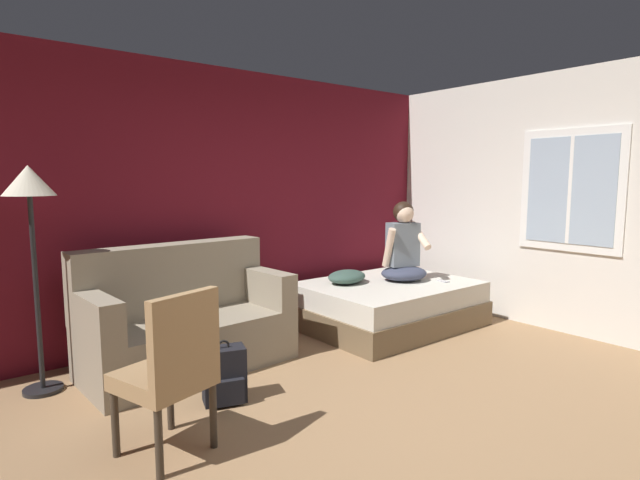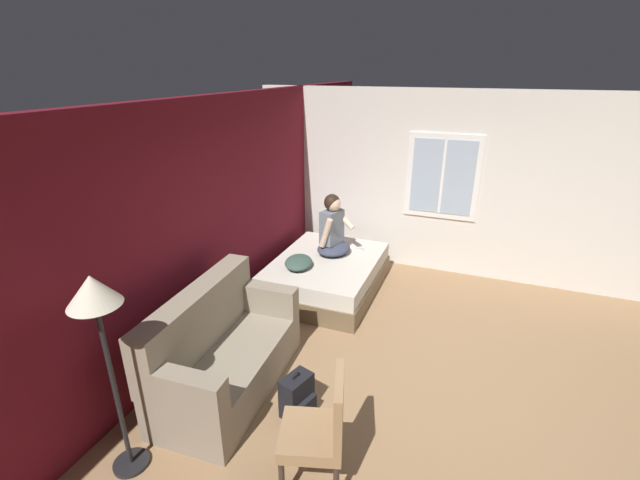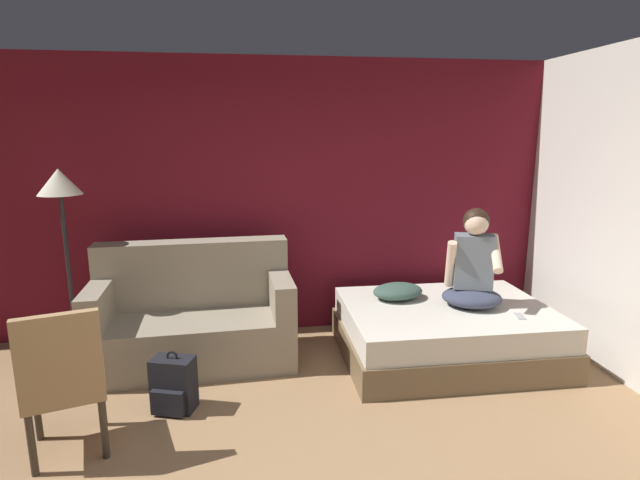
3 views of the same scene
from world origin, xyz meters
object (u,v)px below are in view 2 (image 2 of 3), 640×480
at_px(cell_phone, 360,249).
at_px(backpack, 298,396).
at_px(bed, 327,275).
at_px(side_chair, 321,428).
at_px(person_seated, 333,230).
at_px(couch, 222,353).
at_px(floor_lamp, 97,311).
at_px(throw_pillow, 298,262).

bearing_deg(cell_phone, backpack, -163.45).
xyz_separation_m(backpack, cell_phone, (2.81, 0.25, 0.29)).
relative_size(bed, side_chair, 1.88).
bearing_deg(person_seated, couch, 174.09).
xyz_separation_m(backpack, floor_lamp, (-0.99, 1.02, 1.24)).
height_order(side_chair, backpack, side_chair).
height_order(couch, side_chair, couch).
bearing_deg(cell_phone, person_seated, 142.33).
bearing_deg(side_chair, backpack, 38.29).
distance_m(couch, throw_pillow, 1.86).
xyz_separation_m(throw_pillow, floor_lamp, (-2.92, 0.17, 0.88)).
bearing_deg(person_seated, backpack, -167.11).
bearing_deg(throw_pillow, couch, -179.53).
relative_size(side_chair, cell_phone, 6.81).
height_order(bed, side_chair, side_chair).
height_order(backpack, cell_phone, cell_phone).
xyz_separation_m(couch, floor_lamp, (-1.07, 0.19, 1.04)).
distance_m(cell_phone, floor_lamp, 3.99).
bearing_deg(floor_lamp, backpack, -45.77).
bearing_deg(floor_lamp, bed, -7.50).
xyz_separation_m(side_chair, person_seated, (3.09, 1.03, 0.30)).
height_order(side_chair, person_seated, person_seated).
bearing_deg(throw_pillow, floor_lamp, 176.60).
bearing_deg(couch, cell_phone, -12.04).
distance_m(person_seated, backpack, 2.67).
bearing_deg(person_seated, side_chair, -161.65).
xyz_separation_m(person_seated, cell_phone, (0.28, -0.33, -0.35)).
distance_m(side_chair, person_seated, 3.27).
height_order(bed, person_seated, person_seated).
bearing_deg(floor_lamp, couch, -10.03).
bearing_deg(couch, person_seated, -5.91).
relative_size(backpack, throw_pillow, 0.95).
bearing_deg(bed, side_chair, -160.20).
relative_size(cell_phone, floor_lamp, 0.08).
bearing_deg(person_seated, cell_phone, -49.17).
relative_size(side_chair, person_seated, 1.12).
distance_m(couch, person_seated, 2.50).
bearing_deg(side_chair, person_seated, 18.35).
relative_size(person_seated, floor_lamp, 0.51).
height_order(throw_pillow, floor_lamp, floor_lamp).
distance_m(couch, backpack, 0.86).
xyz_separation_m(side_chair, floor_lamp, (-0.43, 1.47, 0.90)).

